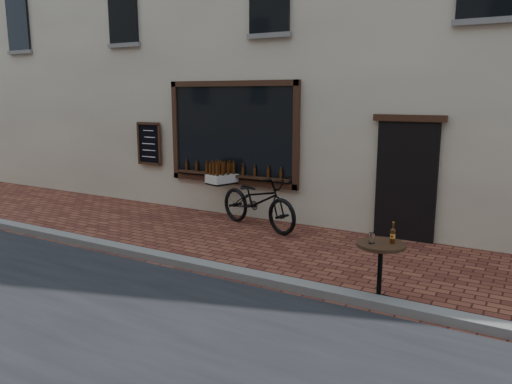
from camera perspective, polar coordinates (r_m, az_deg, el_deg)
The scene contains 4 objects.
ground at distance 7.53m, azimuth -4.75°, elevation -9.76°, with size 90.00×90.00×0.00m, color #55251B.
kerb at distance 7.67m, azimuth -3.90°, elevation -8.89°, with size 90.00×0.25×0.12m, color slate.
cargo_bicycle at distance 10.14m, azimuth 0.08°, elevation -0.90°, with size 2.59×1.40×1.20m.
bistro_table at distance 6.67m, azimuth 14.04°, elevation -7.59°, with size 0.63×0.63×1.08m.
Camera 1 is at (4.06, -5.75, 2.67)m, focal length 35.00 mm.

